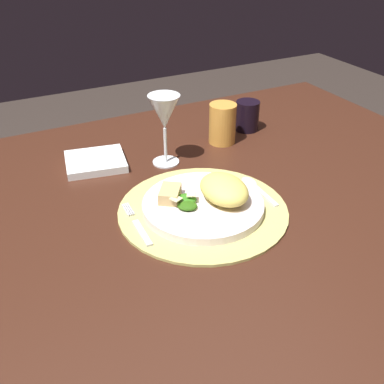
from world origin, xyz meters
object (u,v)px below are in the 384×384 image
Objects in this scene: spoon at (254,186)px; wine_glass at (164,114)px; dinner_plate at (203,205)px; fork at (138,226)px; napkin at (95,162)px; dark_tumbler at (247,116)px; amber_tumbler at (222,124)px; dining_table at (209,249)px.

spoon is 0.27m from wine_glass.
fork is at bearing 178.61° from dinner_plate.
fork is 1.08× the size of napkin.
spoon is 1.61× the size of dark_tumbler.
dinner_plate is at bearing -65.24° from napkin.
wine_glass is at bearing -167.73° from amber_tumbler.
dinner_plate is 1.78× the size of napkin.
dark_tumbler is (0.45, 0.01, 0.03)m from napkin.
dinner_plate reaches higher than dining_table.
napkin is 0.35m from amber_tumbler.
dining_table is 0.23m from fork.
fork is 0.44m from amber_tumbler.
fork is 1.83× the size of dark_tumbler.
amber_tumbler is (0.18, 0.04, -0.08)m from wine_glass.
fork is (-0.14, 0.00, -0.01)m from dinner_plate.
fork is at bearing -171.84° from dining_table.
dark_tumbler is (0.16, 0.28, 0.03)m from spoon.
dark_tumbler reaches higher than dining_table.
dark_tumbler is (0.10, 0.04, -0.01)m from amber_tumbler.
wine_glass is (-0.12, 0.21, 0.12)m from spoon.
wine_glass is at bearing 84.92° from dinner_plate.
dark_tumbler is at bearing 45.15° from dinner_plate.
spoon is 0.95× the size of napkin.
fork is at bearing -91.00° from napkin.
wine_glass is at bearing -23.20° from napkin.
amber_tumbler is (0.21, 0.27, 0.04)m from dinner_plate.
amber_tumbler is at bearing 54.97° from dining_table.
dinner_plate is 0.44m from dark_tumbler.
wine_glass reaches higher than amber_tumbler.
wine_glass is (-0.01, 0.20, 0.26)m from dining_table.
napkin is (-0.28, 0.27, 0.00)m from spoon.
wine_glass is 2.08× the size of dark_tumbler.
fork is 1.44× the size of amber_tumbler.
dinner_plate is at bearing -169.53° from spoon.
wine_glass reaches higher than fork.
dining_table is at bearing -125.03° from amber_tumbler.
wine_glass is 0.31m from dark_tumbler.
dining_table is at bearing 40.02° from dinner_plate.
dining_table is 0.18m from spoon.
spoon reaches higher than fork.
dinner_plate is 1.86× the size of spoon.
dinner_plate reaches higher than fork.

